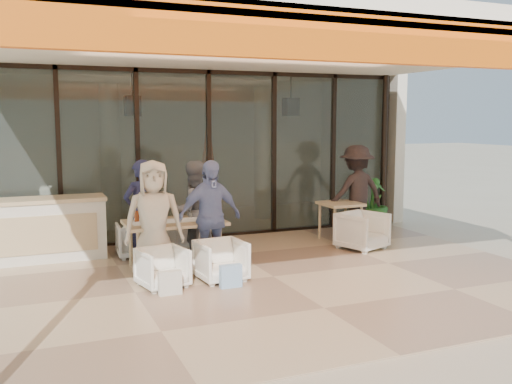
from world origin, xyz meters
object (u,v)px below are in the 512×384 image
chair_near_left (163,266)px  chair_near_right (221,259)px  host_counter (47,229)px  diner_periwinkle (210,217)px  chair_far_right (185,233)px  side_chair (362,229)px  diner_grey (193,210)px  diner_navy (141,212)px  potted_palm (373,201)px  diner_cream (154,220)px  dining_table (174,225)px  chair_far_left (136,238)px  side_table (340,208)px  standing_woman (356,192)px

chair_near_left → chair_near_right: 0.84m
host_counter → diner_periwinkle: diner_periwinkle is taller
host_counter → chair_near_left: size_ratio=3.00×
host_counter → chair_near_left: bearing=-57.4°
chair_far_right → side_chair: size_ratio=0.92×
diner_grey → chair_far_right: bearing=-98.1°
diner_navy → potted_palm: size_ratio=1.46×
potted_palm → chair_near_right: bearing=-149.3°
diner_navy → diner_cream: size_ratio=0.97×
diner_periwinkle → chair_near_left: bearing=-157.1°
host_counter → chair_near_left: host_counter is taller
potted_palm → dining_table: bearing=-161.5°
chair_far_left → chair_far_right: (0.84, 0.00, 0.02)m
diner_grey → side_table: diner_grey is taller
diner_grey → chair_near_right: bearing=81.9°
host_counter → diner_grey: size_ratio=1.14×
dining_table → chair_far_left: 1.09m
host_counter → diner_cream: (1.38, -1.66, 0.33)m
host_counter → chair_far_right: size_ratio=2.71×
diner_navy → standing_woman: size_ratio=0.93×
standing_woman → potted_palm: 1.12m
chair_far_left → standing_woman: standing_woman is taller
diner_grey → side_table: 2.94m
diner_periwinkle → standing_woman: standing_woman is taller
dining_table → chair_near_right: dining_table is taller
dining_table → diner_periwinkle: diner_periwinkle is taller
host_counter → chair_near_right: (2.22, -2.16, -0.20)m
chair_far_left → diner_periwinkle: diner_periwinkle is taller
chair_far_left → potted_palm: potted_palm is taller
chair_far_left → diner_cream: diner_cream is taller
chair_far_right → side_chair: side_chair is taller
chair_far_left → diner_cream: (0.00, -1.40, 0.54)m
host_counter → side_table: host_counter is taller
diner_cream → diner_periwinkle: diner_cream is taller
chair_far_right → side_chair: (2.92, -1.01, 0.03)m
chair_far_right → chair_near_right: 1.90m
standing_woman → diner_navy: bearing=4.1°
diner_navy → diner_periwinkle: (0.84, -0.90, 0.02)m
dining_table → diner_navy: (-0.41, 0.44, 0.15)m
chair_far_left → potted_palm: bearing=-170.1°
standing_woman → potted_palm: (0.84, 0.67, -0.33)m
standing_woman → chair_far_left: bearing=-2.7°
host_counter → potted_palm: 6.47m
standing_woman → diner_grey: bearing=5.6°
chair_near_right → potted_palm: bearing=25.4°
diner_periwinkle → chair_near_right: bearing=-97.9°
dining_table → chair_near_left: dining_table is taller
host_counter → diner_navy: size_ratio=1.11×
diner_navy → standing_woman: (4.24, 0.45, 0.07)m
dining_table → potted_palm: potted_palm is taller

